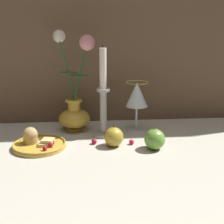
# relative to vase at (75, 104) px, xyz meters

# --- Properties ---
(ground_plane) EXTENTS (2.40, 2.40, 0.00)m
(ground_plane) POSITION_rel_vase_xyz_m (0.07, -0.13, -0.10)
(ground_plane) COLOR #B7B2A3
(ground_plane) RESTS_ON ground
(vase) EXTENTS (0.15, 0.12, 0.37)m
(vase) POSITION_rel_vase_xyz_m (0.00, 0.00, 0.00)
(vase) COLOR gold
(vase) RESTS_ON ground_plane
(plate_with_pastries) EXTENTS (0.17, 0.17, 0.06)m
(plate_with_pastries) POSITION_rel_vase_xyz_m (-0.12, -0.16, -0.09)
(plate_with_pastries) COLOR gold
(plate_with_pastries) RESTS_ON ground_plane
(wine_glass) EXTENTS (0.08, 0.08, 0.18)m
(wine_glass) POSITION_rel_vase_xyz_m (0.23, -0.01, 0.03)
(wine_glass) COLOR silver
(wine_glass) RESTS_ON ground_plane
(candlestick) EXTENTS (0.08, 0.08, 0.32)m
(candlestick) POSITION_rel_vase_xyz_m (0.10, -0.06, 0.02)
(candlestick) COLOR #A3A3A8
(candlestick) RESTS_ON ground_plane
(apple_beside_vase) EXTENTS (0.06, 0.06, 0.08)m
(apple_beside_vase) POSITION_rel_vase_xyz_m (0.13, -0.17, -0.07)
(apple_beside_vase) COLOR #B2932D
(apple_beside_vase) RESTS_ON ground_plane
(apple_near_glass) EXTENTS (0.07, 0.07, 0.08)m
(apple_near_glass) POSITION_rel_vase_xyz_m (0.26, -0.21, -0.07)
(apple_near_glass) COLOR #669938
(apple_near_glass) RESTS_ON ground_plane
(berry_near_plate) EXTENTS (0.02, 0.02, 0.02)m
(berry_near_plate) POSITION_rel_vase_xyz_m (0.31, -0.07, -0.09)
(berry_near_plate) COLOR #AD192D
(berry_near_plate) RESTS_ON ground_plane
(berry_front_center) EXTENTS (0.02, 0.02, 0.02)m
(berry_front_center) POSITION_rel_vase_xyz_m (0.19, -0.16, -0.10)
(berry_front_center) COLOR #AD192D
(berry_front_center) RESTS_ON ground_plane
(berry_by_glass_stem) EXTENTS (0.02, 0.02, 0.02)m
(berry_by_glass_stem) POSITION_rel_vase_xyz_m (0.06, -0.15, -0.09)
(berry_by_glass_stem) COLOR #AD192D
(berry_by_glass_stem) RESTS_ON ground_plane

